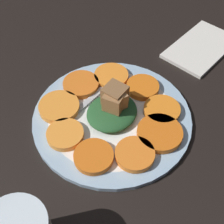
# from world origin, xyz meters

# --- Properties ---
(table_slab) EXTENTS (1.20, 1.20, 0.02)m
(table_slab) POSITION_xyz_m (0.00, 0.00, 0.01)
(table_slab) COLOR black
(table_slab) RESTS_ON ground
(plate) EXTENTS (0.30, 0.30, 0.01)m
(plate) POSITION_xyz_m (0.00, 0.00, 0.03)
(plate) COLOR #99B7D1
(plate) RESTS_ON table_slab
(carrot_slice_0) EXTENTS (0.07, 0.07, 0.01)m
(carrot_slice_0) POSITION_xyz_m (-0.07, -0.07, 0.04)
(carrot_slice_0) COLOR orange
(carrot_slice_0) RESTS_ON plate
(carrot_slice_1) EXTENTS (0.07, 0.07, 0.01)m
(carrot_slice_1) POSITION_xyz_m (-0.01, -0.10, 0.04)
(carrot_slice_1) COLOR orange
(carrot_slice_1) RESTS_ON plate
(carrot_slice_2) EXTENTS (0.08, 0.08, 0.01)m
(carrot_slice_2) POSITION_xyz_m (0.06, -0.09, 0.04)
(carrot_slice_2) COLOR orange
(carrot_slice_2) RESTS_ON plate
(carrot_slice_3) EXTENTS (0.07, 0.07, 0.01)m
(carrot_slice_3) POSITION_xyz_m (0.09, -0.03, 0.04)
(carrot_slice_3) COLOR orange
(carrot_slice_3) RESTS_ON plate
(carrot_slice_4) EXTENTS (0.07, 0.07, 0.01)m
(carrot_slice_4) POSITION_xyz_m (0.09, 0.04, 0.04)
(carrot_slice_4) COLOR orange
(carrot_slice_4) RESTS_ON plate
(carrot_slice_5) EXTENTS (0.07, 0.07, 0.01)m
(carrot_slice_5) POSITION_xyz_m (0.04, 0.09, 0.04)
(carrot_slice_5) COLOR orange
(carrot_slice_5) RESTS_ON plate
(carrot_slice_6) EXTENTS (0.08, 0.08, 0.01)m
(carrot_slice_6) POSITION_xyz_m (-0.02, 0.09, 0.04)
(carrot_slice_6) COLOR orange
(carrot_slice_6) RESTS_ON plate
(carrot_slice_7) EXTENTS (0.07, 0.07, 0.01)m
(carrot_slice_7) POSITION_xyz_m (-0.07, 0.06, 0.04)
(carrot_slice_7) COLOR orange
(carrot_slice_7) RESTS_ON plate
(carrot_slice_8) EXTENTS (0.07, 0.07, 0.01)m
(carrot_slice_8) POSITION_xyz_m (-0.09, 0.00, 0.04)
(carrot_slice_8) COLOR orange
(carrot_slice_8) RESTS_ON plate
(center_pile) EXTENTS (0.10, 0.09, 0.06)m
(center_pile) POSITION_xyz_m (-0.00, -0.00, 0.05)
(center_pile) COLOR #235128
(center_pile) RESTS_ON plate
(fork) EXTENTS (0.19, 0.03, 0.00)m
(fork) POSITION_xyz_m (-0.01, -0.06, 0.03)
(fork) COLOR #B2B2B7
(fork) RESTS_ON plate
(napkin) EXTENTS (0.18, 0.11, 0.01)m
(napkin) POSITION_xyz_m (-0.30, 0.01, 0.02)
(napkin) COLOR silver
(napkin) RESTS_ON table_slab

